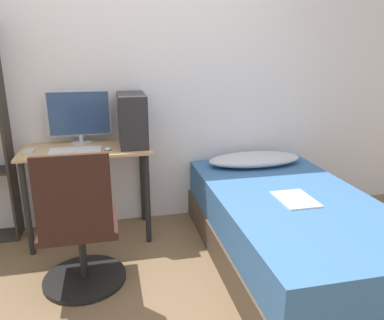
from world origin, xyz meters
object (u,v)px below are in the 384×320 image
at_px(monitor, 79,115).
at_px(pc_tower, 132,120).
at_px(bed, 291,230).
at_px(keyboard, 75,150).
at_px(office_chair, 80,238).

bearing_deg(monitor, pc_tower, -18.54).
xyz_separation_m(bed, keyboard, (-1.51, 0.64, 0.52)).
bearing_deg(pc_tower, monitor, 161.46).
xyz_separation_m(office_chair, keyboard, (-0.04, 0.61, 0.42)).
height_order(bed, monitor, monitor).
distance_m(office_chair, keyboard, 0.75).
height_order(office_chair, keyboard, office_chair).
bearing_deg(office_chair, monitor, 90.39).
bearing_deg(bed, pc_tower, 144.37).
bearing_deg(office_chair, keyboard, 93.36).
bearing_deg(bed, office_chair, 179.12).
bearing_deg(pc_tower, office_chair, -119.12).
xyz_separation_m(bed, monitor, (-1.48, 0.90, 0.75)).
distance_m(monitor, pc_tower, 0.44).
distance_m(bed, pc_tower, 1.49).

